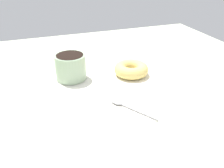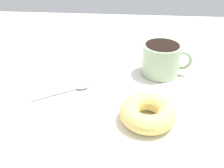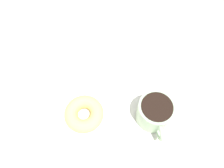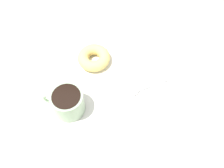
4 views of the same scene
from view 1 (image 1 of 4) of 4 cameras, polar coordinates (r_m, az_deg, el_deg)
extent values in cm
cube|color=beige|center=(72.02, 1.46, -2.57)|extent=(120.00, 120.00, 2.00)
cube|color=white|center=(72.00, 0.00, -1.51)|extent=(35.42, 35.42, 0.30)
cylinder|color=#9EB793|center=(78.04, -9.44, 3.86)|extent=(9.43, 9.43, 7.76)
cylinder|color=black|center=(76.63, -9.65, 6.37)|extent=(8.23, 8.23, 0.60)
torus|color=#9EB793|center=(82.75, -9.99, 5.25)|extent=(1.11, 5.28, 5.24)
torus|color=#E5C66B|center=(80.55, 4.42, 3.39)|extent=(10.95, 10.95, 3.73)
ellipsoid|color=silver|center=(65.79, 1.19, -4.02)|extent=(3.93, 4.32, 0.90)
cylinder|color=silver|center=(62.75, 5.96, -6.14)|extent=(6.19, 9.63, 0.56)
camera|label=2|loc=(0.93, 30.22, 22.88)|focal=40.00mm
camera|label=3|loc=(0.96, -3.86, 42.38)|focal=35.00mm
camera|label=4|loc=(0.65, -58.12, 49.91)|focal=40.00mm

